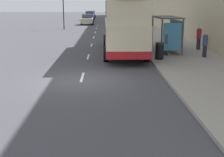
# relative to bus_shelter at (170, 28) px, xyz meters

# --- Properties ---
(ground_plane) EXTENTS (220.00, 220.00, 0.00)m
(ground_plane) POSITION_rel_bus_shelter_xyz_m (-5.77, -7.89, -1.88)
(ground_plane) COLOR #424247
(pavement) EXTENTS (5.00, 93.00, 0.14)m
(pavement) POSITION_rel_bus_shelter_xyz_m (0.73, 30.61, -1.81)
(pavement) COLOR gray
(pavement) RESTS_ON ground_plane
(lane_mark_0) EXTENTS (0.12, 2.00, 0.01)m
(lane_mark_0) POSITION_rel_bus_shelter_xyz_m (-5.77, -7.15, -1.87)
(lane_mark_0) COLOR silver
(lane_mark_0) RESTS_ON ground_plane
(lane_mark_1) EXTENTS (0.12, 2.00, 0.01)m
(lane_mark_1) POSITION_rel_bus_shelter_xyz_m (-5.77, -1.14, -1.87)
(lane_mark_1) COLOR silver
(lane_mark_1) RESTS_ON ground_plane
(lane_mark_2) EXTENTS (0.12, 2.00, 0.01)m
(lane_mark_2) POSITION_rel_bus_shelter_xyz_m (-5.77, 4.87, -1.87)
(lane_mark_2) COLOR silver
(lane_mark_2) RESTS_ON ground_plane
(lane_mark_3) EXTENTS (0.12, 2.00, 0.01)m
(lane_mark_3) POSITION_rel_bus_shelter_xyz_m (-5.77, 10.88, -1.87)
(lane_mark_3) COLOR silver
(lane_mark_3) RESTS_ON ground_plane
(lane_mark_4) EXTENTS (0.12, 2.00, 0.01)m
(lane_mark_4) POSITION_rel_bus_shelter_xyz_m (-5.77, 16.89, -1.87)
(lane_mark_4) COLOR silver
(lane_mark_4) RESTS_ON ground_plane
(lane_mark_5) EXTENTS (0.12, 2.00, 0.01)m
(lane_mark_5) POSITION_rel_bus_shelter_xyz_m (-5.77, 22.90, -1.87)
(lane_mark_5) COLOR silver
(lane_mark_5) RESTS_ON ground_plane
(lane_mark_6) EXTENTS (0.12, 2.00, 0.01)m
(lane_mark_6) POSITION_rel_bus_shelter_xyz_m (-5.77, 28.91, -1.87)
(lane_mark_6) COLOR silver
(lane_mark_6) RESTS_ON ground_plane
(bus_shelter) EXTENTS (1.60, 4.20, 2.48)m
(bus_shelter) POSITION_rel_bus_shelter_xyz_m (0.00, 0.00, 0.00)
(bus_shelter) COLOR #4C4C51
(bus_shelter) RESTS_ON ground_plane
(double_decker_bus_near) EXTENTS (2.85, 10.84, 4.30)m
(double_decker_bus_near) POSITION_rel_bus_shelter_xyz_m (-3.30, 0.32, 0.41)
(double_decker_bus_near) COLOR beige
(double_decker_bus_near) RESTS_ON ground_plane
(car_0) EXTENTS (1.93, 4.10, 1.68)m
(car_0) POSITION_rel_bus_shelter_xyz_m (-7.68, 54.64, -1.04)
(car_0) COLOR navy
(car_0) RESTS_ON ground_plane
(car_1) EXTENTS (2.00, 4.56, 1.83)m
(car_1) POSITION_rel_bus_shelter_xyz_m (-7.70, 44.88, -0.98)
(car_1) COLOR navy
(car_1) RESTS_ON ground_plane
(car_2) EXTENTS (2.04, 3.87, 1.73)m
(car_2) POSITION_rel_bus_shelter_xyz_m (-7.46, 30.65, -1.02)
(car_2) COLOR #B7B799
(car_2) RESTS_ON ground_plane
(car_3) EXTENTS (2.06, 4.34, 1.73)m
(car_3) POSITION_rel_bus_shelter_xyz_m (-2.72, 36.56, -1.02)
(car_3) COLOR navy
(car_3) RESTS_ON ground_plane
(pedestrian_at_shelter) EXTENTS (0.32, 0.32, 1.63)m
(pedestrian_at_shelter) POSITION_rel_bus_shelter_xyz_m (1.84, -2.30, -0.90)
(pedestrian_at_shelter) COLOR #23232D
(pedestrian_at_shelter) RESTS_ON ground_plane
(pedestrian_1) EXTENTS (0.35, 0.35, 1.77)m
(pedestrian_1) POSITION_rel_bus_shelter_xyz_m (1.29, 2.03, -0.83)
(pedestrian_1) COLOR #23232D
(pedestrian_1) RESTS_ON ground_plane
(pedestrian_2) EXTENTS (0.35, 0.35, 1.78)m
(pedestrian_2) POSITION_rel_bus_shelter_xyz_m (2.43, 1.04, -0.83)
(pedestrian_2) COLOR #23232D
(pedestrian_2) RESTS_ON ground_plane
(pedestrian_3) EXTENTS (0.33, 0.33, 1.65)m
(pedestrian_3) POSITION_rel_bus_shelter_xyz_m (-1.41, 4.59, -0.89)
(pedestrian_3) COLOR #23232D
(pedestrian_3) RESTS_ON ground_plane
(pedestrian_4) EXTENTS (0.32, 0.32, 1.63)m
(pedestrian_4) POSITION_rel_bus_shelter_xyz_m (-0.54, -1.51, -0.91)
(pedestrian_4) COLOR #23232D
(pedestrian_4) RESTS_ON ground_plane
(litter_bin) EXTENTS (0.55, 0.55, 1.05)m
(litter_bin) POSITION_rel_bus_shelter_xyz_m (-1.22, -3.00, -1.21)
(litter_bin) COLOR black
(litter_bin) RESTS_ON ground_plane
(traffic_light_far_kerb) EXTENTS (0.30, 0.32, 5.35)m
(traffic_light_far_kerb) POSITION_rel_bus_shelter_xyz_m (-10.17, 21.18, 1.70)
(traffic_light_far_kerb) COLOR black
(traffic_light_far_kerb) RESTS_ON ground_plane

